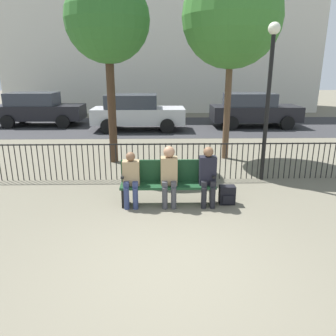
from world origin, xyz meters
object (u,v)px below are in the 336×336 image
at_px(parked_car_0, 253,110).
at_px(parked_car_1, 38,109).
at_px(tree_0, 232,17).
at_px(seated_person_2, 208,173).
at_px(seated_person_1, 169,173).
at_px(park_bench, 168,181).
at_px(tree_1, 107,21).
at_px(seated_person_0, 131,177).
at_px(lamp_post, 270,80).
at_px(backpack, 227,195).
at_px(parked_car_2, 137,112).

bearing_deg(parked_car_0, parked_car_1, 176.49).
bearing_deg(tree_0, parked_car_1, 141.47).
bearing_deg(seated_person_2, seated_person_1, 179.94).
bearing_deg(tree_0, park_bench, -117.87).
relative_size(park_bench, tree_1, 0.38).
xyz_separation_m(tree_1, parked_car_1, (-4.62, 6.78, -3.15)).
bearing_deg(tree_1, tree_0, 5.40).
bearing_deg(tree_0, seated_person_0, -125.45).
height_order(tree_1, lamp_post, tree_1).
distance_m(seated_person_1, tree_0, 5.41).
bearing_deg(tree_0, tree_1, -174.60).
xyz_separation_m(seated_person_1, backpack, (1.23, 0.05, -0.52)).
xyz_separation_m(tree_0, parked_car_2, (-3.14, 5.08, -3.29)).
relative_size(seated_person_1, backpack, 3.18).
relative_size(seated_person_2, parked_car_0, 0.30).
bearing_deg(tree_1, backpack, -49.97).
bearing_deg(lamp_post, parked_car_2, 117.15).
bearing_deg(tree_1, parked_car_2, 86.40).
distance_m(seated_person_0, parked_car_1, 11.55).
height_order(seated_person_1, lamp_post, lamp_post).
distance_m(backpack, tree_1, 5.80).
bearing_deg(parked_car_1, park_bench, -58.38).
height_order(seated_person_0, tree_0, tree_0).
relative_size(seated_person_1, parked_car_0, 0.30).
bearing_deg(park_bench, parked_car_0, 65.11).
relative_size(park_bench, parked_car_0, 0.47).
distance_m(park_bench, seated_person_1, 0.25).
height_order(seated_person_1, parked_car_0, parked_car_0).
distance_m(tree_0, parked_car_2, 6.82).
height_order(seated_person_0, parked_car_1, parked_car_1).
xyz_separation_m(park_bench, tree_1, (-1.57, 3.28, 3.49)).
bearing_deg(park_bench, seated_person_2, -8.95).
xyz_separation_m(seated_person_0, lamp_post, (3.21, 1.63, 1.84)).
xyz_separation_m(tree_0, parked_car_1, (-8.10, 6.45, -3.29)).
height_order(backpack, tree_1, tree_1).
xyz_separation_m(backpack, parked_car_2, (-2.48, 8.77, 0.65)).
height_order(park_bench, parked_car_1, parked_car_1).
relative_size(seated_person_2, lamp_post, 0.33).
distance_m(tree_1, parked_car_0, 9.10).
distance_m(seated_person_2, tree_0, 5.20).
bearing_deg(seated_person_0, parked_car_2, 93.11).
bearing_deg(seated_person_0, tree_1, 103.50).
relative_size(seated_person_2, parked_car_2, 0.30).
bearing_deg(backpack, seated_person_2, -173.77).
distance_m(seated_person_1, tree_1, 4.99).
distance_m(seated_person_0, tree_0, 5.77).
height_order(park_bench, parked_car_0, parked_car_0).
xyz_separation_m(parked_car_1, parked_car_2, (4.96, -1.37, 0.00)).
relative_size(tree_1, lamp_post, 1.38).
distance_m(seated_person_0, parked_car_2, 8.84).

